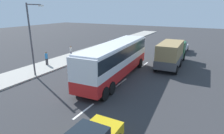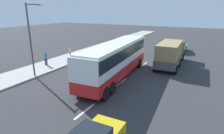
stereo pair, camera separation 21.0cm
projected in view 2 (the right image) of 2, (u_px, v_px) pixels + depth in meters
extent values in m
plane|color=#333335|center=(116.00, 72.00, 21.24)|extent=(120.00, 120.00, 0.00)
cube|color=#A8A399|center=(59.00, 62.00, 24.89)|extent=(80.00, 4.00, 0.15)
cube|color=white|center=(85.00, 111.00, 13.05)|extent=(2.40, 0.16, 0.01)
cube|color=white|center=(121.00, 83.00, 18.11)|extent=(2.40, 0.16, 0.01)
cube|color=white|center=(144.00, 64.00, 24.08)|extent=(2.40, 0.16, 0.01)
cube|color=white|center=(156.00, 55.00, 29.04)|extent=(2.40, 0.16, 0.01)
cube|color=red|center=(116.00, 68.00, 19.02)|extent=(12.30, 3.20, 1.02)
cube|color=silver|center=(116.00, 54.00, 18.59)|extent=(12.30, 3.20, 1.88)
cube|color=black|center=(116.00, 51.00, 18.51)|extent=(12.06, 3.21, 1.04)
cube|color=black|center=(134.00, 43.00, 23.84)|extent=(0.26, 2.28, 1.51)
cube|color=silver|center=(116.00, 44.00, 18.30)|extent=(11.81, 3.02, 0.12)
cylinder|color=black|center=(121.00, 61.00, 23.55)|extent=(1.12, 0.37, 1.10)
cylinder|color=black|center=(140.00, 63.00, 22.63)|extent=(1.12, 0.37, 1.10)
cylinder|color=black|center=(87.00, 84.00, 16.40)|extent=(1.12, 0.37, 1.10)
cylinder|color=black|center=(112.00, 88.00, 15.48)|extent=(1.12, 0.37, 1.10)
cylinder|color=black|center=(79.00, 89.00, 15.35)|extent=(1.12, 0.37, 1.10)
cylinder|color=black|center=(105.00, 94.00, 14.43)|extent=(1.12, 0.37, 1.10)
cube|color=#19592D|center=(175.00, 49.00, 25.96)|extent=(2.25, 2.42, 2.04)
cube|color=#4C4C4F|center=(169.00, 60.00, 22.48)|extent=(5.94, 2.51, 0.90)
cube|color=#997F51|center=(170.00, 50.00, 22.11)|extent=(5.70, 2.41, 1.64)
cylinder|color=black|center=(166.00, 55.00, 26.89)|extent=(0.97, 0.30, 0.96)
cylinder|color=black|center=(183.00, 57.00, 25.95)|extent=(0.97, 0.30, 0.96)
cylinder|color=black|center=(161.00, 61.00, 23.94)|extent=(0.97, 0.30, 0.96)
cylinder|color=black|center=(179.00, 63.00, 23.00)|extent=(0.97, 0.30, 0.96)
cylinder|color=black|center=(155.00, 67.00, 21.33)|extent=(0.97, 0.30, 0.96)
cylinder|color=black|center=(176.00, 70.00, 20.38)|extent=(0.97, 0.30, 0.96)
cylinder|color=black|center=(93.00, 130.00, 10.47)|extent=(0.64, 0.20, 0.64)
cube|color=silver|center=(179.00, 48.00, 31.14)|extent=(4.80, 1.95, 0.67)
cube|color=#1E2833|center=(179.00, 44.00, 30.65)|extent=(2.65, 1.77, 0.50)
cylinder|color=black|center=(175.00, 47.00, 33.11)|extent=(0.64, 0.21, 0.64)
cylinder|color=black|center=(186.00, 48.00, 32.34)|extent=(0.64, 0.21, 0.64)
cylinder|color=black|center=(172.00, 51.00, 30.14)|extent=(0.64, 0.21, 0.64)
cylinder|color=black|center=(184.00, 52.00, 29.37)|extent=(0.64, 0.21, 0.64)
cube|color=#194799|center=(123.00, 49.00, 30.11)|extent=(4.24, 2.15, 0.66)
cube|color=#1E2833|center=(123.00, 45.00, 29.72)|extent=(2.40, 1.82, 0.56)
cylinder|color=black|center=(121.00, 49.00, 31.73)|extent=(0.66, 0.27, 0.64)
cylinder|color=black|center=(131.00, 50.00, 31.15)|extent=(0.66, 0.27, 0.64)
cylinder|color=black|center=(116.00, 52.00, 29.25)|extent=(0.66, 0.27, 0.64)
cylinder|color=black|center=(126.00, 53.00, 28.68)|extent=(0.66, 0.27, 0.64)
cylinder|color=black|center=(45.00, 62.00, 23.16)|extent=(0.14, 0.14, 0.80)
cylinder|color=black|center=(47.00, 62.00, 23.20)|extent=(0.14, 0.14, 0.80)
cylinder|color=#2672B2|center=(45.00, 56.00, 22.97)|extent=(0.32, 0.32, 0.60)
sphere|color=brown|center=(45.00, 53.00, 22.85)|extent=(0.22, 0.22, 0.22)
cylinder|color=#38334C|center=(70.00, 54.00, 27.30)|extent=(0.14, 0.14, 0.76)
cylinder|color=#38334C|center=(70.00, 54.00, 27.15)|extent=(0.14, 0.14, 0.76)
cylinder|color=beige|center=(70.00, 49.00, 27.02)|extent=(0.32, 0.32, 0.57)
sphere|color=brown|center=(70.00, 47.00, 26.91)|extent=(0.21, 0.21, 0.21)
cylinder|color=#47474C|center=(30.00, 41.00, 18.62)|extent=(0.16, 0.16, 7.15)
cylinder|color=#47474C|center=(33.00, 4.00, 18.33)|extent=(1.70, 0.10, 0.10)
cube|color=silver|center=(40.00, 6.00, 19.08)|extent=(0.50, 0.24, 0.16)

